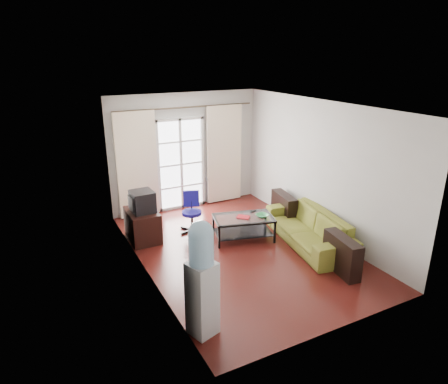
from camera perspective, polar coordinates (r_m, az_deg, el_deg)
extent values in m
plane|color=#521913|center=(7.66, 2.28, -8.23)|extent=(5.20, 5.20, 0.00)
plane|color=white|center=(6.84, 2.59, 12.25)|extent=(5.20, 5.20, 0.00)
cube|color=beige|center=(9.39, -5.49, 5.78)|extent=(3.60, 0.02, 2.70)
cube|color=beige|center=(5.20, 16.84, -6.53)|extent=(3.60, 0.02, 2.70)
cube|color=beige|center=(6.47, -11.56, -0.87)|extent=(0.02, 5.20, 2.70)
cube|color=beige|center=(8.14, 13.52, 3.19)|extent=(0.02, 5.20, 2.70)
cube|color=white|center=(9.37, -6.20, 3.99)|extent=(1.01, 0.02, 2.04)
cube|color=white|center=(9.35, -6.15, 3.96)|extent=(1.16, 0.06, 2.15)
cylinder|color=#4C3F2D|center=(9.11, -5.46, 11.96)|extent=(3.30, 0.04, 0.04)
cube|color=#FDECCB|center=(8.95, -12.31, 3.75)|extent=(0.90, 0.07, 2.35)
cube|color=#FDECCB|center=(9.70, 0.03, 5.41)|extent=(0.90, 0.07, 2.35)
cube|color=#959598|center=(9.90, -0.80, 0.45)|extent=(0.64, 0.12, 0.64)
imported|color=brown|center=(7.93, 12.06, -5.07)|extent=(2.49, 1.59, 0.64)
cube|color=silver|center=(7.88, 2.81, -3.63)|extent=(1.30, 0.95, 0.01)
cube|color=black|center=(8.02, 2.77, -5.75)|extent=(1.23, 0.88, 0.01)
cube|color=black|center=(7.60, -0.71, -6.47)|extent=(0.05, 0.05, 0.47)
cube|color=black|center=(7.87, 7.26, -5.70)|extent=(0.05, 0.05, 0.47)
cube|color=black|center=(8.14, -1.54, -4.64)|extent=(0.05, 0.05, 0.47)
cube|color=black|center=(8.39, 5.93, -3.99)|extent=(0.05, 0.05, 0.47)
imported|color=#399C53|center=(7.90, 5.46, -3.39)|extent=(0.33, 0.33, 0.06)
imported|color=maroon|center=(7.77, 2.57, -3.85)|extent=(0.43, 0.43, 0.02)
cube|color=black|center=(8.14, 4.15, -2.78)|extent=(0.15, 0.10, 0.02)
cube|color=black|center=(8.09, -11.54, -4.66)|extent=(0.57, 0.84, 0.61)
cube|color=black|center=(7.87, -11.57, -1.33)|extent=(0.43, 0.47, 0.41)
cube|color=#0C19E5|center=(7.93, -10.13, -1.07)|extent=(0.03, 0.36, 0.31)
cube|color=black|center=(7.82, -12.82, -1.55)|extent=(0.14, 0.31, 0.27)
cylinder|color=black|center=(8.33, -4.59, -4.27)|extent=(0.05, 0.05, 0.42)
cylinder|color=navy|center=(8.26, -4.63, -2.98)|extent=(0.40, 0.40, 0.06)
cube|color=navy|center=(8.34, -4.71, -0.93)|extent=(0.32, 0.16, 0.35)
cube|color=silver|center=(5.37, -3.12, -14.96)|extent=(0.41, 0.41, 1.04)
cylinder|color=#9DCEF2|center=(5.00, -3.28, -8.04)|extent=(0.32, 0.32, 0.42)
sphere|color=#9DCEF2|center=(4.90, -3.32, -5.88)|extent=(0.32, 0.32, 0.32)
cube|color=black|center=(5.27, -1.84, -11.07)|extent=(0.08, 0.14, 0.11)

